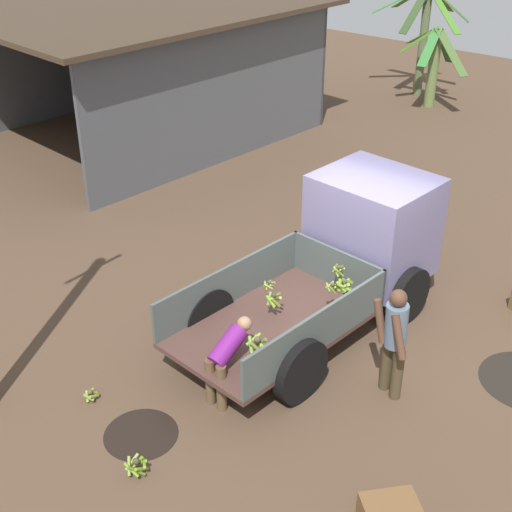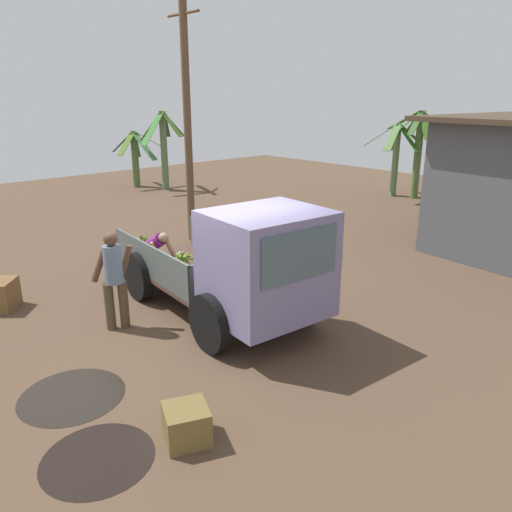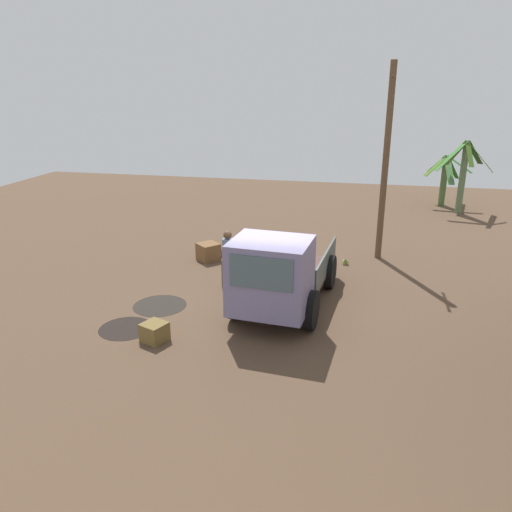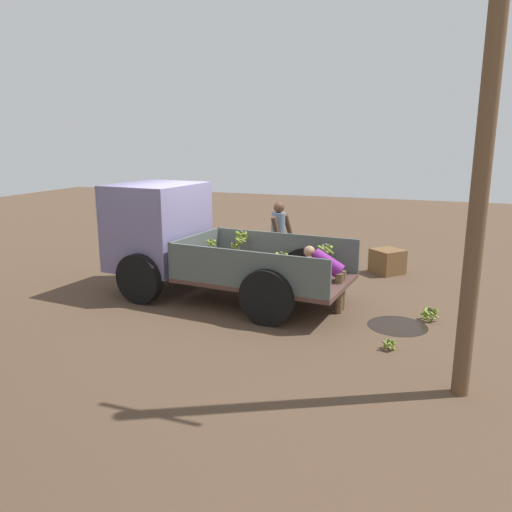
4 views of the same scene
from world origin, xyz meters
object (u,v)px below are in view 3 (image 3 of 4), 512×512
(banana_bunch_on_ground_0, at_px, (301,252))
(wooden_crate_0, at_px, (208,252))
(banana_bunch_on_ground_1, at_px, (346,262))
(cargo_truck, at_px, (276,276))
(person_worker_loading, at_px, (296,253))
(wooden_crate_1, at_px, (154,332))
(person_foreground_visitor, at_px, (228,257))
(utility_pole, at_px, (386,163))

(banana_bunch_on_ground_0, distance_m, wooden_crate_0, 3.13)
(banana_bunch_on_ground_1, bearing_deg, banana_bunch_on_ground_0, -109.33)
(cargo_truck, xyz_separation_m, banana_bunch_on_ground_1, (-4.35, 1.52, -1.04))
(person_worker_loading, distance_m, wooden_crate_1, 5.43)
(wooden_crate_1, bearing_deg, cargo_truck, 124.10)
(banana_bunch_on_ground_0, bearing_deg, person_worker_loading, 1.65)
(cargo_truck, bearing_deg, person_foreground_visitor, -129.19)
(person_foreground_visitor, bearing_deg, cargo_truck, -113.06)
(utility_pole, xyz_separation_m, banana_bunch_on_ground_1, (0.94, -1.03, -3.06))
(utility_pole, height_order, wooden_crate_1, utility_pole)
(cargo_truck, height_order, banana_bunch_on_ground_1, cargo_truck)
(cargo_truck, distance_m, wooden_crate_0, 4.92)
(cargo_truck, bearing_deg, person_worker_loading, -176.07)
(utility_pole, xyz_separation_m, person_foreground_visitor, (3.69, -4.19, -2.21))
(person_worker_loading, bearing_deg, banana_bunch_on_ground_1, 133.01)
(utility_pole, xyz_separation_m, wooden_crate_0, (1.44, -5.48, -2.88))
(cargo_truck, xyz_separation_m, banana_bunch_on_ground_0, (-4.88, 0.02, -1.00))
(utility_pole, bearing_deg, banana_bunch_on_ground_1, -47.34)
(utility_pole, height_order, person_worker_loading, utility_pole)
(wooden_crate_0, bearing_deg, wooden_crate_1, 4.76)
(cargo_truck, distance_m, person_worker_loading, 3.13)
(person_foreground_visitor, xyz_separation_m, wooden_crate_0, (-2.25, -1.29, -0.67))
(banana_bunch_on_ground_1, height_order, wooden_crate_1, wooden_crate_1)
(wooden_crate_0, xyz_separation_m, wooden_crate_1, (5.53, 0.46, -0.06))
(wooden_crate_1, bearing_deg, banana_bunch_on_ground_1, 146.45)
(banana_bunch_on_ground_0, bearing_deg, banana_bunch_on_ground_1, 70.67)
(cargo_truck, bearing_deg, banana_bunch_on_ground_0, -174.97)
(banana_bunch_on_ground_1, xyz_separation_m, wooden_crate_1, (6.03, -4.00, 0.12))
(utility_pole, relative_size, banana_bunch_on_ground_1, 27.71)
(person_foreground_visitor, height_order, banana_bunch_on_ground_1, person_foreground_visitor)
(cargo_truck, height_order, wooden_crate_1, cargo_truck)
(banana_bunch_on_ground_0, bearing_deg, cargo_truck, -0.25)
(cargo_truck, xyz_separation_m, person_foreground_visitor, (-1.61, -1.64, -0.19))
(utility_pole, relative_size, person_worker_loading, 5.32)
(banana_bunch_on_ground_0, bearing_deg, person_foreground_visitor, -26.92)
(person_foreground_visitor, height_order, banana_bunch_on_ground_0, person_foreground_visitor)
(banana_bunch_on_ground_0, xyz_separation_m, wooden_crate_0, (1.02, -2.95, 0.14))
(person_foreground_visitor, distance_m, wooden_crate_1, 3.47)
(person_foreground_visitor, bearing_deg, banana_bunch_on_ground_0, -5.52)
(cargo_truck, xyz_separation_m, wooden_crate_1, (1.67, -2.47, -0.92))
(person_worker_loading, xyz_separation_m, wooden_crate_1, (4.77, -2.55, -0.49))
(person_worker_loading, height_order, banana_bunch_on_ground_0, person_worker_loading)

